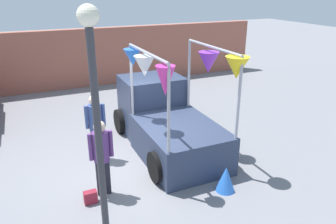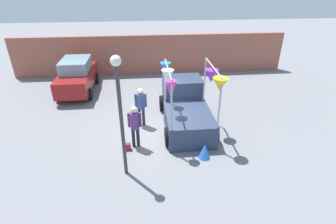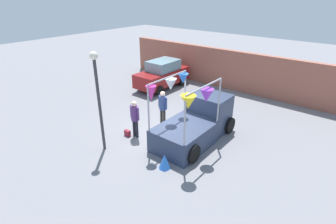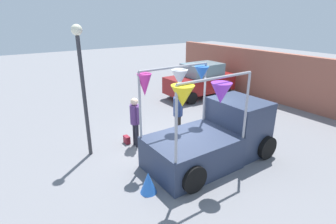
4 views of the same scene
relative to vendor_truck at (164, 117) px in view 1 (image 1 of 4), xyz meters
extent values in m
plane|color=slate|center=(-1.22, -0.62, -0.86)|extent=(60.00, 60.00, 0.00)
cube|color=#2D3851|center=(0.00, -1.01, -0.36)|extent=(1.90, 2.60, 1.00)
cube|color=#2D3851|center=(0.00, 0.99, 0.04)|extent=(1.80, 1.40, 1.80)
cube|color=#8CB2C6|center=(0.00, 0.99, 0.49)|extent=(1.76, 1.37, 0.60)
cylinder|color=black|center=(-0.95, 1.34, -0.48)|extent=(0.22, 0.76, 0.76)
cylinder|color=black|center=(0.95, 1.34, -0.48)|extent=(0.22, 0.76, 0.76)
cylinder|color=black|center=(-0.95, -1.71, -0.48)|extent=(0.22, 0.76, 0.76)
cylinder|color=black|center=(0.95, -1.71, -0.48)|extent=(0.22, 0.76, 0.76)
cylinder|color=#A5A5AD|center=(-0.87, 0.21, 1.11)|extent=(0.07, 0.07, 1.95)
cylinder|color=#A5A5AD|center=(0.87, 0.21, 1.11)|extent=(0.07, 0.07, 1.95)
cylinder|color=#A5A5AD|center=(-0.87, -2.23, 1.11)|extent=(0.07, 0.07, 1.95)
cylinder|color=#A5A5AD|center=(0.87, -2.23, 1.11)|extent=(0.07, 0.07, 1.95)
cylinder|color=#A5A5AD|center=(-0.87, -1.01, 2.09)|extent=(0.07, 2.44, 0.07)
cylinder|color=#A5A5AD|center=(0.87, -1.01, 2.09)|extent=(0.07, 2.44, 0.07)
cone|color=#D83399|center=(-0.87, -2.06, 1.70)|extent=(0.43, 0.43, 0.63)
cone|color=yellow|center=(0.87, -2.06, 1.80)|extent=(0.60, 0.60, 0.50)
cone|color=white|center=(-0.87, -0.84, 1.74)|extent=(0.64, 0.64, 0.49)
cone|color=purple|center=(0.87, -0.84, 1.67)|extent=(0.74, 0.74, 0.54)
cone|color=blue|center=(-0.87, 0.04, 1.78)|extent=(0.58, 0.58, 0.43)
cylinder|color=black|center=(-2.31, -1.72, -0.44)|extent=(0.13, 0.13, 0.85)
cylinder|color=black|center=(-2.13, -1.72, -0.44)|extent=(0.13, 0.13, 0.85)
cylinder|color=#593372|center=(-2.22, -1.72, 0.32)|extent=(0.34, 0.34, 0.67)
sphere|color=beige|center=(-2.22, -1.72, 0.78)|extent=(0.25, 0.25, 0.25)
cylinder|color=#593372|center=(-2.44, -1.72, 0.35)|extent=(0.09, 0.09, 0.61)
cylinder|color=#593372|center=(-2.00, -1.72, 0.35)|extent=(0.09, 0.09, 0.61)
cylinder|color=#2D2823|center=(-2.06, -0.06, -0.44)|extent=(0.13, 0.13, 0.86)
cylinder|color=#2D2823|center=(-1.88, -0.06, -0.44)|extent=(0.13, 0.13, 0.86)
cylinder|color=#33477F|center=(-1.97, -0.06, 0.34)|extent=(0.34, 0.34, 0.68)
sphere|color=beige|center=(-1.97, -0.06, 0.80)|extent=(0.26, 0.26, 0.26)
cylinder|color=#33477F|center=(-2.19, -0.06, 0.37)|extent=(0.09, 0.09, 0.61)
cylinder|color=#33477F|center=(-1.75, -0.06, 0.37)|extent=(0.09, 0.09, 0.61)
cube|color=maroon|center=(-2.57, -1.92, -0.72)|extent=(0.28, 0.16, 0.28)
cylinder|color=#333338|center=(-2.55, -3.28, 1.05)|extent=(0.12, 0.12, 3.84)
sphere|color=#F2EDCC|center=(-2.55, -3.28, 3.13)|extent=(0.32, 0.32, 0.32)
cube|color=#9E5947|center=(-1.22, 6.93, 0.44)|extent=(18.00, 0.36, 2.60)
cone|color=blue|center=(0.33, -2.71, -0.56)|extent=(0.49, 0.49, 0.60)
camera|label=1|loc=(-3.44, -7.96, 3.52)|focal=35.00mm
camera|label=2|loc=(-1.79, -10.43, 5.27)|focal=28.00mm
camera|label=3|loc=(5.56, -8.97, 5.33)|focal=28.00mm
camera|label=4|loc=(5.36, -5.54, 3.50)|focal=28.00mm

